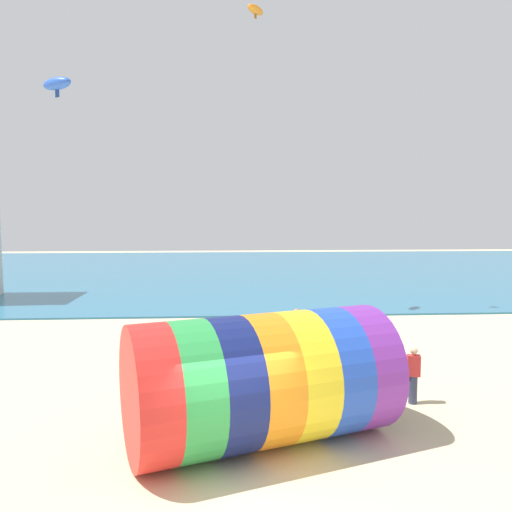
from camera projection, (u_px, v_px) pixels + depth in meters
ground_plane at (242, 500)px, 9.41m from camera, size 120.00×120.00×0.00m
sea at (230, 271)px, 45.44m from camera, size 120.00×40.00×0.10m
giant_inflatable_tube at (262, 379)px, 11.62m from camera, size 6.73×4.86×3.06m
kite_handler at (413, 375)px, 14.08m from camera, size 0.40×0.29×1.64m
kite_orange_parafoil at (255, 10)px, 25.04m from camera, size 1.20×1.33×0.70m
kite_blue_parafoil at (57, 84)px, 14.60m from camera, size 1.20×1.02×0.60m
bystander_near_water at (297, 329)px, 19.48m from camera, size 0.33×0.41×1.66m
bystander_mid_beach at (292, 349)px, 16.77m from camera, size 0.41×0.32×1.59m
bystander_far_left at (312, 351)px, 16.13m from camera, size 0.38×0.25×1.77m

